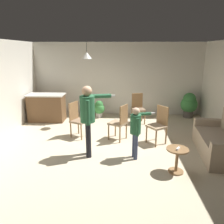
# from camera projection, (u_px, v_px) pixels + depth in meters

# --- Properties ---
(ground) EXTENTS (7.68, 7.68, 0.00)m
(ground) POSITION_uv_depth(u_px,v_px,m) (115.00, 148.00, 5.58)
(ground) COLOR beige
(wall_back) EXTENTS (6.40, 0.10, 2.70)m
(wall_back) POSITION_uv_depth(u_px,v_px,m) (118.00, 79.00, 8.29)
(wall_back) COLOR silver
(wall_back) RESTS_ON ground
(couch_floral) EXTENTS (1.05, 1.88, 1.00)m
(couch_floral) POSITION_uv_depth(u_px,v_px,m) (222.00, 142.00, 5.12)
(couch_floral) COLOR tan
(couch_floral) RESTS_ON ground
(kitchen_counter) EXTENTS (1.26, 0.66, 0.95)m
(kitchen_counter) POSITION_uv_depth(u_px,v_px,m) (47.00, 108.00, 7.62)
(kitchen_counter) COLOR brown
(kitchen_counter) RESTS_ON ground
(side_table_by_couch) EXTENTS (0.44, 0.44, 0.52)m
(side_table_by_couch) POSITION_uv_depth(u_px,v_px,m) (177.00, 157.00, 4.38)
(side_table_by_couch) COLOR olive
(side_table_by_couch) RESTS_ON ground
(person_adult) EXTENTS (0.78, 0.57, 1.66)m
(person_adult) POSITION_uv_depth(u_px,v_px,m) (88.00, 114.00, 4.90)
(person_adult) COLOR black
(person_adult) RESTS_ON ground
(person_child) EXTENTS (0.57, 0.45, 1.20)m
(person_child) POSITION_uv_depth(u_px,v_px,m) (136.00, 127.00, 4.85)
(person_child) COLOR #384260
(person_child) RESTS_ON ground
(dining_chair_by_counter) EXTENTS (0.49, 0.49, 1.00)m
(dining_chair_by_counter) POSITION_uv_depth(u_px,v_px,m) (138.00, 107.00, 7.42)
(dining_chair_by_counter) COLOR olive
(dining_chair_by_counter) RESTS_ON ground
(dining_chair_near_wall) EXTENTS (0.57, 0.57, 1.00)m
(dining_chair_near_wall) POSITION_uv_depth(u_px,v_px,m) (120.00, 121.00, 5.94)
(dining_chair_near_wall) COLOR olive
(dining_chair_near_wall) RESTS_ON ground
(dining_chair_centre_back) EXTENTS (0.56, 0.56, 1.00)m
(dining_chair_centre_back) POSITION_uv_depth(u_px,v_px,m) (77.00, 118.00, 6.19)
(dining_chair_centre_back) COLOR olive
(dining_chair_centre_back) RESTS_ON ground
(dining_chair_spare) EXTENTS (0.59, 0.59, 1.00)m
(dining_chair_spare) POSITION_uv_depth(u_px,v_px,m) (159.00, 123.00, 5.75)
(dining_chair_spare) COLOR olive
(dining_chair_spare) RESTS_ON ground
(potted_plant_corner) EXTENTS (0.41, 0.41, 0.63)m
(potted_plant_corner) POSITION_uv_depth(u_px,v_px,m) (99.00, 108.00, 8.06)
(potted_plant_corner) COLOR #B7B2AD
(potted_plant_corner) RESTS_ON ground
(potted_plant_by_wall) EXTENTS (0.60, 0.60, 0.92)m
(potted_plant_by_wall) POSITION_uv_depth(u_px,v_px,m) (189.00, 104.00, 8.00)
(potted_plant_by_wall) COLOR #4C4742
(potted_plant_by_wall) RESTS_ON ground
(spare_remote_on_table) EXTENTS (0.10, 0.13, 0.04)m
(spare_remote_on_table) POSITION_uv_depth(u_px,v_px,m) (178.00, 148.00, 4.29)
(spare_remote_on_table) COLOR white
(spare_remote_on_table) RESTS_ON side_table_by_couch
(ceiling_light_pendant) EXTENTS (0.32, 0.32, 0.55)m
(ceiling_light_pendant) POSITION_uv_depth(u_px,v_px,m) (87.00, 55.00, 6.74)
(ceiling_light_pendant) COLOR silver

